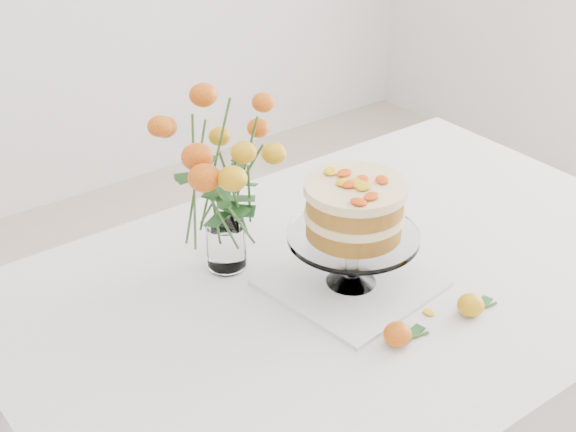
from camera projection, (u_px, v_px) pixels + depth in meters
name	position (u px, v px, depth m)	size (l,w,h in m)	color
table	(355.00, 306.00, 1.65)	(1.43, 0.93, 0.76)	tan
napkin	(351.00, 283.00, 1.57)	(0.29, 0.29, 0.01)	white
cake_stand	(354.00, 214.00, 1.50)	(0.25, 0.25, 0.23)	silver
rose_vase	(222.00, 164.00, 1.51)	(0.34, 0.34, 0.40)	silver
loose_rose_near	(471.00, 305.00, 1.49)	(0.09, 0.05, 0.04)	gold
loose_rose_far	(398.00, 334.00, 1.41)	(0.09, 0.05, 0.04)	#BC2A09
stray_petal_a	(344.00, 319.00, 1.48)	(0.03, 0.02, 0.00)	yellow
stray_petal_b	(399.00, 310.00, 1.50)	(0.03, 0.02, 0.00)	yellow
stray_petal_c	(429.00, 313.00, 1.50)	(0.03, 0.02, 0.00)	yellow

